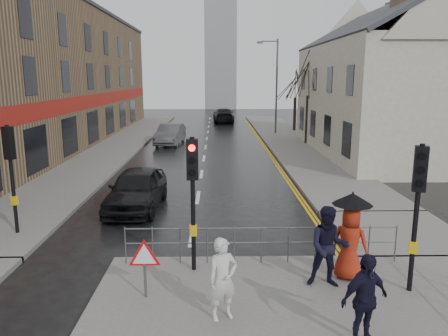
{
  "coord_description": "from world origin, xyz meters",
  "views": [
    {
      "loc": [
        0.78,
        -10.16,
        4.93
      ],
      "look_at": [
        1.06,
        5.28,
        1.72
      ],
      "focal_mm": 35.0,
      "sensor_mm": 36.0,
      "label": 1
    }
  ],
  "objects_px": {
    "pedestrian_b": "(329,247)",
    "pedestrian_with_umbrella": "(350,234)",
    "car_parked": "(137,189)",
    "car_mid": "(170,134)",
    "pedestrian_d": "(365,300)",
    "pedestrian_a": "(223,279)"
  },
  "relations": [
    {
      "from": "pedestrian_b",
      "to": "car_mid",
      "type": "relative_size",
      "value": 0.42
    },
    {
      "from": "pedestrian_a",
      "to": "car_parked",
      "type": "bearing_deg",
      "value": 87.57
    },
    {
      "from": "pedestrian_b",
      "to": "pedestrian_with_umbrella",
      "type": "bearing_deg",
      "value": 39.78
    },
    {
      "from": "pedestrian_with_umbrella",
      "to": "pedestrian_d",
      "type": "distance_m",
      "value": 2.71
    },
    {
      "from": "pedestrian_d",
      "to": "pedestrian_b",
      "type": "bearing_deg",
      "value": 68.27
    },
    {
      "from": "pedestrian_b",
      "to": "car_mid",
      "type": "bearing_deg",
      "value": 112.81
    },
    {
      "from": "pedestrian_a",
      "to": "car_parked",
      "type": "distance_m",
      "value": 8.67
    },
    {
      "from": "pedestrian_a",
      "to": "car_mid",
      "type": "relative_size",
      "value": 0.37
    },
    {
      "from": "car_parked",
      "to": "car_mid",
      "type": "height_order",
      "value": "car_parked"
    },
    {
      "from": "pedestrian_d",
      "to": "car_parked",
      "type": "distance_m",
      "value": 10.64
    },
    {
      "from": "pedestrian_b",
      "to": "pedestrian_a",
      "type": "bearing_deg",
      "value": -142.82
    },
    {
      "from": "car_parked",
      "to": "car_mid",
      "type": "xyz_separation_m",
      "value": [
        -0.42,
        16.45,
        -0.02
      ]
    },
    {
      "from": "pedestrian_a",
      "to": "pedestrian_d",
      "type": "relative_size",
      "value": 0.97
    },
    {
      "from": "pedestrian_b",
      "to": "pedestrian_with_umbrella",
      "type": "relative_size",
      "value": 0.9
    },
    {
      "from": "pedestrian_b",
      "to": "car_parked",
      "type": "relative_size",
      "value": 0.42
    },
    {
      "from": "pedestrian_b",
      "to": "car_parked",
      "type": "height_order",
      "value": "pedestrian_b"
    },
    {
      "from": "pedestrian_a",
      "to": "pedestrian_with_umbrella",
      "type": "xyz_separation_m",
      "value": [
        3.07,
        1.74,
        0.3
      ]
    },
    {
      "from": "pedestrian_a",
      "to": "car_mid",
      "type": "bearing_deg",
      "value": 74.48
    },
    {
      "from": "car_mid",
      "to": "pedestrian_with_umbrella",
      "type": "bearing_deg",
      "value": -67.59
    },
    {
      "from": "pedestrian_with_umbrella",
      "to": "pedestrian_d",
      "type": "xyz_separation_m",
      "value": [
        -0.53,
        -2.64,
        -0.27
      ]
    },
    {
      "from": "pedestrian_b",
      "to": "pedestrian_d",
      "type": "xyz_separation_m",
      "value": [
        0.08,
        -2.27,
        -0.09
      ]
    },
    {
      "from": "car_parked",
      "to": "pedestrian_d",
      "type": "bearing_deg",
      "value": -54.68
    }
  ]
}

